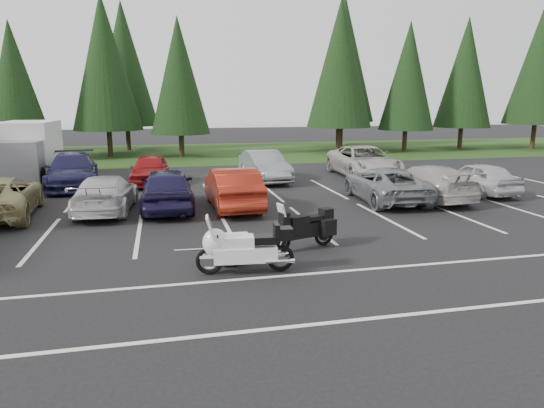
{
  "coord_description": "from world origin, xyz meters",
  "views": [
    {
      "loc": [
        -1.41,
        -13.62,
        3.9
      ],
      "look_at": [
        1.58,
        -0.5,
        1.04
      ],
      "focal_mm": 32.0,
      "sensor_mm": 36.0,
      "label": 1
    }
  ],
  "objects": [
    {
      "name": "ground",
      "position": [
        0.0,
        0.0,
        0.0
      ],
      "size": [
        120.0,
        120.0,
        0.0
      ],
      "primitive_type": "plane",
      "color": "black",
      "rests_on": "ground"
    },
    {
      "name": "grass_strip",
      "position": [
        0.0,
        24.0,
        0.01
      ],
      "size": [
        80.0,
        16.0,
        0.01
      ],
      "primitive_type": "cube",
      "color": "#1D3C13",
      "rests_on": "ground"
    },
    {
      "name": "lake_water",
      "position": [
        4.0,
        55.0,
        0.0
      ],
      "size": [
        70.0,
        50.0,
        0.02
      ],
      "primitive_type": "cube",
      "color": "slate",
      "rests_on": "ground"
    },
    {
      "name": "box_truck",
      "position": [
        -8.0,
        12.5,
        1.45
      ],
      "size": [
        2.4,
        5.6,
        2.9
      ],
      "primitive_type": null,
      "color": "silver",
      "rests_on": "ground"
    },
    {
      "name": "stall_markings",
      "position": [
        0.0,
        2.0,
        0.0
      ],
      "size": [
        32.0,
        16.0,
        0.01
      ],
      "primitive_type": "cube",
      "color": "silver",
      "rests_on": "ground"
    },
    {
      "name": "conifer_3",
      "position": [
        -10.5,
        21.4,
        5.27
      ],
      "size": [
        3.87,
        3.87,
        9.02
      ],
      "color": "#332316",
      "rests_on": "ground"
    },
    {
      "name": "conifer_4",
      "position": [
        -5.0,
        22.9,
        6.53
      ],
      "size": [
        4.8,
        4.8,
        11.17
      ],
      "color": "#332316",
      "rests_on": "ground"
    },
    {
      "name": "conifer_5",
      "position": [
        0.0,
        21.6,
        5.63
      ],
      "size": [
        4.14,
        4.14,
        9.63
      ],
      "color": "#332316",
      "rests_on": "ground"
    },
    {
      "name": "conifer_6",
      "position": [
        12.0,
        22.1,
        6.71
      ],
      "size": [
        4.93,
        4.93,
        11.48
      ],
      "color": "#332316",
      "rests_on": "ground"
    },
    {
      "name": "conifer_7",
      "position": [
        17.5,
        21.8,
        5.81
      ],
      "size": [
        4.27,
        4.27,
        9.94
      ],
      "color": "#332316",
      "rests_on": "ground"
    },
    {
      "name": "conifer_8",
      "position": [
        23.0,
        22.6,
        6.17
      ],
      "size": [
        4.53,
        4.53,
        10.56
      ],
      "color": "#332316",
      "rests_on": "ground"
    },
    {
      "name": "conifer_9",
      "position": [
        29.0,
        21.3,
        7.07
      ],
      "size": [
        5.19,
        5.19,
        12.1
      ],
      "color": "#332316",
      "rests_on": "ground"
    },
    {
      "name": "conifer_back_b",
      "position": [
        -4.0,
        27.5,
        6.77
      ],
      "size": [
        4.97,
        4.97,
        11.58
      ],
      "color": "#332316",
      "rests_on": "ground"
    },
    {
      "name": "conifer_back_c",
      "position": [
        14.0,
        26.8,
        7.49
      ],
      "size": [
        5.5,
        5.5,
        12.81
      ],
      "color": "#332316",
      "rests_on": "ground"
    },
    {
      "name": "car_near_3",
      "position": [
        -3.43,
        4.3,
        0.66
      ],
      "size": [
        2.18,
        4.69,
        1.33
      ],
      "primitive_type": "imported",
      "rotation": [
        0.0,
        0.0,
        3.07
      ],
      "color": "beige",
      "rests_on": "ground"
    },
    {
      "name": "car_near_4",
      "position": [
        -1.28,
        4.2,
        0.79
      ],
      "size": [
        1.9,
        4.64,
        1.58
      ],
      "primitive_type": "imported",
      "rotation": [
        0.0,
        0.0,
        3.13
      ],
      "color": "#191637",
      "rests_on": "ground"
    },
    {
      "name": "car_near_5",
      "position": [
        1.09,
        3.92,
        0.76
      ],
      "size": [
        1.72,
        4.64,
        1.52
      ],
      "primitive_type": "imported",
      "rotation": [
        0.0,
        0.0,
        3.17
      ],
      "color": "maroon",
      "rests_on": "ground"
    },
    {
      "name": "car_near_6",
      "position": [
        7.18,
        3.84,
        0.68
      ],
      "size": [
        2.59,
        5.04,
        1.36
      ],
      "primitive_type": "imported",
      "rotation": [
        0.0,
        0.0,
        3.07
      ],
      "color": "slate",
      "rests_on": "ground"
    },
    {
      "name": "car_near_7",
      "position": [
        8.94,
        3.78,
        0.71
      ],
      "size": [
        2.35,
        5.0,
        1.41
      ],
      "primitive_type": "imported",
      "rotation": [
        0.0,
        0.0,
        3.22
      ],
      "color": "#B0A8A2",
      "rests_on": "ground"
    },
    {
      "name": "car_near_8",
      "position": [
        11.81,
        4.47,
        0.68
      ],
      "size": [
        1.84,
        4.1,
        1.37
      ],
      "primitive_type": "imported",
      "rotation": [
        0.0,
        0.0,
        3.2
      ],
      "color": "#B9B8BE",
      "rests_on": "ground"
    },
    {
      "name": "car_far_1",
      "position": [
        -5.46,
        9.97,
        0.77
      ],
      "size": [
        2.71,
        5.54,
        1.55
      ],
      "primitive_type": "imported",
      "rotation": [
        0.0,
        0.0,
        0.1
      ],
      "color": "#18183C",
      "rests_on": "ground"
    },
    {
      "name": "car_far_2",
      "position": [
        -2.0,
        10.09,
        0.71
      ],
      "size": [
        1.98,
        4.27,
        1.42
      ],
      "primitive_type": "imported",
      "rotation": [
        0.0,
        0.0,
        -0.07
      ],
      "color": "maroon",
      "rests_on": "ground"
    },
    {
      "name": "car_far_3",
      "position": [
        3.54,
        9.78,
        0.75
      ],
      "size": [
        1.97,
        4.67,
        1.5
      ],
      "primitive_type": "imported",
      "rotation": [
        0.0,
        0.0,
        0.09
      ],
      "color": "gray",
      "rests_on": "ground"
    },
    {
      "name": "car_far_4",
      "position": [
        8.95,
        10.02,
        0.8
      ],
      "size": [
        2.89,
        5.87,
        1.6
      ],
      "primitive_type": "imported",
      "rotation": [
        0.0,
        0.0,
        -0.04
      ],
      "color": "#B0ACA2",
      "rests_on": "ground"
    },
    {
      "name": "touring_motorcycle",
      "position": [
        0.36,
        -3.08,
        0.7
      ],
      "size": [
        2.58,
        1.0,
        1.39
      ],
      "primitive_type": null,
      "rotation": [
        0.0,
        0.0,
        -0.09
      ],
      "color": "silver",
      "rests_on": "ground"
    },
    {
      "name": "cargo_trailer",
      "position": [
        0.09,
        -2.22,
        0.34
      ],
      "size": [
        1.5,
        0.89,
        0.68
      ],
      "primitive_type": null,
      "rotation": [
        0.0,
        0.0,
        -0.05
      ],
      "color": "silver",
      "rests_on": "ground"
    },
    {
      "name": "adventure_motorcycle",
      "position": [
        2.18,
        -1.61,
        0.68
      ],
      "size": [
        2.35,
        1.39,
        1.35
      ],
      "primitive_type": null,
      "rotation": [
        0.0,
        0.0,
        0.3
      ],
      "color": "black",
      "rests_on": "ground"
    }
  ]
}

